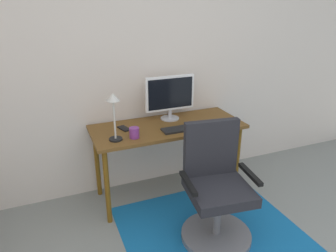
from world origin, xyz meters
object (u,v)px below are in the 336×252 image
object	(u,v)px
desk	(168,133)
computer_mouse	(218,122)
monitor	(170,95)
coffee_cup	(134,133)
keyboard	(185,128)
office_chair	(216,196)
desk_lamp	(114,107)
cell_phone	(124,128)

from	to	relation	value
desk	computer_mouse	bearing A→B (deg)	-18.33
monitor	coffee_cup	bearing A→B (deg)	-145.93
keyboard	coffee_cup	world-z (taller)	coffee_cup
computer_mouse	coffee_cup	distance (m)	0.81
coffee_cup	office_chair	xyz separation A→B (m)	(0.49, -0.55, -0.40)
desk	monitor	size ratio (longest dim) A/B	2.90
coffee_cup	desk_lamp	xyz separation A→B (m)	(-0.16, 0.01, 0.24)
desk	keyboard	distance (m)	0.20
keyboard	coffee_cup	distance (m)	0.48
keyboard	cell_phone	xyz separation A→B (m)	(-0.51, 0.21, -0.00)
coffee_cup	desk_lamp	distance (m)	0.29
office_chair	computer_mouse	bearing A→B (deg)	67.34
cell_phone	desk_lamp	distance (m)	0.37
monitor	keyboard	size ratio (longest dim) A/B	1.12
keyboard	computer_mouse	size ratio (longest dim) A/B	4.13
monitor	cell_phone	bearing A→B (deg)	-170.34
keyboard	computer_mouse	distance (m)	0.33
desk	desk_lamp	bearing A→B (deg)	-164.90
cell_phone	office_chair	bearing A→B (deg)	-72.76
desk	desk_lamp	distance (m)	0.65
keyboard	computer_mouse	bearing A→B (deg)	-0.10
computer_mouse	desk_lamp	distance (m)	1.00
desk	keyboard	size ratio (longest dim) A/B	3.26
coffee_cup	office_chair	world-z (taller)	office_chair
keyboard	desk_lamp	bearing A→B (deg)	179.49
coffee_cup	office_chair	size ratio (longest dim) A/B	0.09
cell_phone	office_chair	distance (m)	1.00
desk	desk_lamp	world-z (taller)	desk_lamp
keyboard	office_chair	xyz separation A→B (m)	(0.01, -0.56, -0.37)
cell_phone	monitor	bearing A→B (deg)	-7.04
desk_lamp	coffee_cup	bearing A→B (deg)	-5.40
cell_phone	keyboard	bearing A→B (deg)	-39.40
computer_mouse	cell_phone	distance (m)	0.87
cell_phone	office_chair	world-z (taller)	office_chair
keyboard	desk_lamp	size ratio (longest dim) A/B	1.08
coffee_cup	desk_lamp	size ratio (longest dim) A/B	0.22
cell_phone	desk	bearing A→B (deg)	-26.08
coffee_cup	cell_phone	bearing A→B (deg)	97.89
desk	office_chair	xyz separation A→B (m)	(0.12, -0.70, -0.28)
computer_mouse	office_chair	xyz separation A→B (m)	(-0.32, -0.56, -0.37)
desk	keyboard	bearing A→B (deg)	-52.97
computer_mouse	cell_phone	size ratio (longest dim) A/B	0.74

